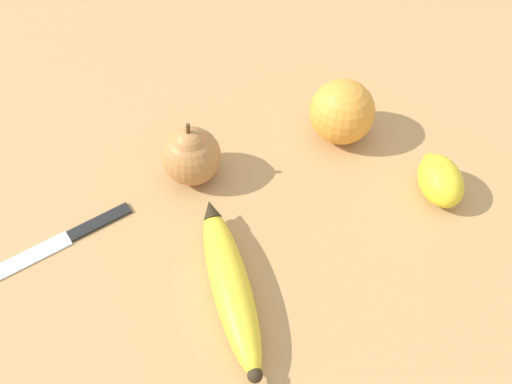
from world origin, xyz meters
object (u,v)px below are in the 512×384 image
Objects in this scene: orange at (342,112)px; pear at (191,154)px; banana at (230,284)px; lemon at (440,180)px; paring_knife at (66,238)px.

pear is (0.10, 0.18, -0.00)m from orange.
orange is 0.93× the size of pear.
banana is 0.18m from pear.
pear is at bearing 34.20° from lemon.
orange is 0.16m from lemon.
lemon is at bearing 178.03° from orange.
banana is 0.21m from paring_knife.
banana reaches higher than paring_knife.
orange is (0.05, -0.28, 0.02)m from banana.
pear reaches higher than paring_knife.
pear is (0.15, -0.10, 0.02)m from banana.
banana is at bearing 146.71° from pear.
orange reaches higher than lemon.
pear is at bearing 2.08° from banana.
banana is 2.29× the size of orange.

